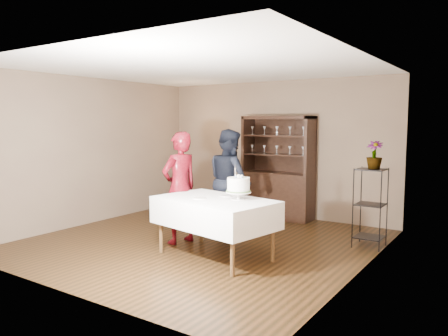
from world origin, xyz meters
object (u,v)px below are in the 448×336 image
at_px(china_hutch, 278,184).
at_px(man, 230,180).
at_px(plant_etagere, 370,204).
at_px(cake_table, 215,213).
at_px(cake, 238,186).
at_px(potted_plant, 374,155).
at_px(woman, 180,188).

relative_size(china_hutch, man, 1.13).
bearing_deg(man, plant_etagere, -136.25).
xyz_separation_m(plant_etagere, cake_table, (-1.66, -1.72, -0.02)).
relative_size(china_hutch, cake, 4.19).
bearing_deg(china_hutch, cake_table, -81.28).
distance_m(china_hutch, potted_plant, 2.47).
bearing_deg(plant_etagere, cake, -130.42).
bearing_deg(cake, man, 127.32).
bearing_deg(plant_etagere, china_hutch, 153.17).
height_order(cake_table, man, man).
bearing_deg(potted_plant, woman, -151.10).
distance_m(cake_table, woman, 0.95).
bearing_deg(man, woman, 111.93).
xyz_separation_m(plant_etagere, cake, (-1.35, -1.59, 0.36)).
distance_m(china_hutch, woman, 2.52).
relative_size(man, cake, 3.71).
bearing_deg(plant_etagere, potted_plant, -3.99).
bearing_deg(potted_plant, man, -171.24).
bearing_deg(woman, china_hutch, -176.83).
bearing_deg(man, china_hutch, -63.49).
xyz_separation_m(china_hutch, cake, (0.73, -2.64, 0.35)).
relative_size(china_hutch, potted_plant, 4.75).
bearing_deg(cake_table, man, 114.93).
bearing_deg(china_hutch, plant_etagere, -26.83).
distance_m(cake_table, cake, 0.51).
height_order(china_hutch, man, china_hutch).
xyz_separation_m(woman, potted_plant, (2.56, 1.41, 0.53)).
bearing_deg(cake_table, woman, 161.04).
height_order(woman, potted_plant, woman).
distance_m(china_hutch, man, 1.44).
bearing_deg(cake_table, china_hutch, 98.72).
height_order(plant_etagere, man, man).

